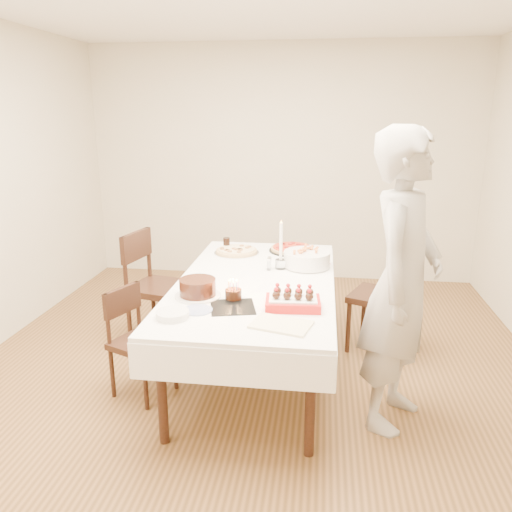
# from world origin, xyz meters

# --- Properties ---
(floor) EXTENTS (5.00, 5.00, 0.00)m
(floor) POSITION_xyz_m (0.00, 0.00, 0.00)
(floor) COLOR #53391C
(floor) RESTS_ON ground
(wall_back) EXTENTS (4.50, 0.04, 2.70)m
(wall_back) POSITION_xyz_m (0.00, 2.50, 1.35)
(wall_back) COLOR beige
(wall_back) RESTS_ON floor
(wall_front) EXTENTS (4.50, 0.04, 2.70)m
(wall_front) POSITION_xyz_m (0.00, -2.50, 1.35)
(wall_front) COLOR beige
(wall_front) RESTS_ON floor
(dining_table) EXTENTS (1.71, 2.38, 0.75)m
(dining_table) POSITION_xyz_m (0.02, 0.11, 0.38)
(dining_table) COLOR white
(dining_table) RESTS_ON floor
(chair_right_savory) EXTENTS (0.63, 0.63, 0.94)m
(chair_right_savory) POSITION_xyz_m (0.99, 0.63, 0.47)
(chair_right_savory) COLOR #321810
(chair_right_savory) RESTS_ON floor
(chair_left_savory) EXTENTS (0.59, 0.59, 0.98)m
(chair_left_savory) POSITION_xyz_m (-0.88, 0.54, 0.49)
(chair_left_savory) COLOR #321810
(chair_left_savory) RESTS_ON floor
(chair_left_dessert) EXTENTS (0.52, 0.52, 0.78)m
(chair_left_dessert) POSITION_xyz_m (-0.73, -0.31, 0.39)
(chair_left_dessert) COLOR #321810
(chair_left_dessert) RESTS_ON floor
(person) EXTENTS (0.69, 0.81, 1.88)m
(person) POSITION_xyz_m (0.99, -0.38, 0.94)
(person) COLOR #B7B3AD
(person) RESTS_ON floor
(pizza_white) EXTENTS (0.47, 0.47, 0.04)m
(pizza_white) POSITION_xyz_m (-0.24, 0.79, 0.77)
(pizza_white) COLOR beige
(pizza_white) RESTS_ON dining_table
(pizza_pepperoni) EXTENTS (0.49, 0.49, 0.04)m
(pizza_pepperoni) POSITION_xyz_m (0.23, 0.93, 0.77)
(pizza_pepperoni) COLOR red
(pizza_pepperoni) RESTS_ON dining_table
(red_placemat) EXTENTS (0.31, 0.31, 0.01)m
(red_placemat) POSITION_xyz_m (0.42, 0.65, 0.75)
(red_placemat) COLOR #B21E1E
(red_placemat) RESTS_ON dining_table
(pasta_bowl) EXTENTS (0.41, 0.41, 0.12)m
(pasta_bowl) POSITION_xyz_m (0.38, 0.48, 0.82)
(pasta_bowl) COLOR white
(pasta_bowl) RESTS_ON dining_table
(taper_candle) EXTENTS (0.10, 0.10, 0.40)m
(taper_candle) POSITION_xyz_m (0.18, 0.41, 0.95)
(taper_candle) COLOR white
(taper_candle) RESTS_ON dining_table
(shaker_pair) EXTENTS (0.09, 0.09, 0.10)m
(shaker_pair) POSITION_xyz_m (0.09, 0.36, 0.80)
(shaker_pair) COLOR white
(shaker_pair) RESTS_ON dining_table
(cola_glass) EXTENTS (0.07, 0.07, 0.11)m
(cola_glass) POSITION_xyz_m (-0.35, 0.90, 0.81)
(cola_glass) COLOR black
(cola_glass) RESTS_ON dining_table
(layer_cake) EXTENTS (0.34, 0.34, 0.12)m
(layer_cake) POSITION_xyz_m (-0.32, -0.28, 0.81)
(layer_cake) COLOR #33160C
(layer_cake) RESTS_ON dining_table
(cake_board) EXTENTS (0.33, 0.33, 0.01)m
(cake_board) POSITION_xyz_m (-0.06, -0.44, 0.75)
(cake_board) COLOR black
(cake_board) RESTS_ON dining_table
(birthday_cake) EXTENTS (0.14, 0.14, 0.13)m
(birthday_cake) POSITION_xyz_m (-0.07, -0.32, 0.83)
(birthday_cake) COLOR #3A1C0F
(birthday_cake) RESTS_ON dining_table
(strawberry_box) EXTENTS (0.36, 0.25, 0.09)m
(strawberry_box) POSITION_xyz_m (0.32, -0.40, 0.79)
(strawberry_box) COLOR red
(strawberry_box) RESTS_ON dining_table
(box_lid) EXTENTS (0.39, 0.31, 0.03)m
(box_lid) POSITION_xyz_m (0.27, -0.68, 0.75)
(box_lid) COLOR beige
(box_lid) RESTS_ON dining_table
(plate_stack) EXTENTS (0.23, 0.23, 0.04)m
(plate_stack) POSITION_xyz_m (-0.39, -0.65, 0.77)
(plate_stack) COLOR white
(plate_stack) RESTS_ON dining_table
(china_plate) EXTENTS (0.22, 0.22, 0.01)m
(china_plate) POSITION_xyz_m (-0.26, -0.52, 0.75)
(china_plate) COLOR white
(china_plate) RESTS_ON dining_table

